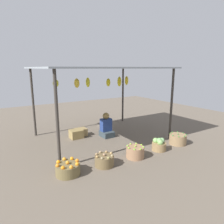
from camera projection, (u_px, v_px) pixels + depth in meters
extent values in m
plane|color=#655A4C|center=(101.00, 137.00, 6.38)|extent=(14.00, 14.00, 0.00)
cylinder|color=#38332D|center=(57.00, 121.00, 4.20)|extent=(0.07, 0.07, 2.15)
cylinder|color=#38332D|center=(171.00, 105.00, 5.98)|extent=(0.07, 0.07, 2.15)
cylinder|color=#38332D|center=(33.00, 103.00, 6.32)|extent=(0.07, 0.07, 2.15)
cylinder|color=#38332D|center=(123.00, 95.00, 8.10)|extent=(0.07, 0.07, 2.15)
cube|color=#8B949A|center=(100.00, 68.00, 5.91)|extent=(3.76, 2.85, 0.04)
ellipsoid|color=yellow|center=(56.00, 83.00, 5.69)|extent=(0.17, 0.17, 0.23)
ellipsoid|color=yellow|center=(77.00, 83.00, 5.77)|extent=(0.15, 0.15, 0.27)
ellipsoid|color=yellow|center=(88.00, 82.00, 6.07)|extent=(0.12, 0.12, 0.29)
ellipsoid|color=yellow|center=(108.00, 82.00, 6.04)|extent=(0.12, 0.12, 0.24)
ellipsoid|color=yellow|center=(119.00, 82.00, 6.45)|extent=(0.13, 0.13, 0.31)
ellipsoid|color=yellow|center=(127.00, 81.00, 6.96)|extent=(0.12, 0.12, 0.30)
cube|color=#344148|center=(107.00, 134.00, 6.42)|extent=(0.36, 0.44, 0.18)
cube|color=navy|center=(106.00, 125.00, 6.40)|extent=(0.34, 0.22, 0.40)
sphere|color=olive|center=(106.00, 116.00, 6.34)|extent=(0.21, 0.21, 0.21)
cylinder|color=brown|center=(68.00, 169.00, 4.13)|extent=(0.51, 0.51, 0.23)
sphere|color=orange|center=(68.00, 163.00, 4.10)|extent=(0.08, 0.08, 0.08)
sphere|color=orange|center=(77.00, 160.00, 4.21)|extent=(0.08, 0.08, 0.08)
sphere|color=orange|center=(72.00, 159.00, 4.30)|extent=(0.08, 0.08, 0.08)
sphere|color=orange|center=(64.00, 159.00, 4.27)|extent=(0.08, 0.08, 0.08)
sphere|color=orange|center=(58.00, 162.00, 4.14)|extent=(0.08, 0.08, 0.08)
sphere|color=orange|center=(58.00, 165.00, 3.99)|extent=(0.08, 0.08, 0.08)
sphere|color=orange|center=(63.00, 168.00, 3.90)|extent=(0.08, 0.08, 0.08)
sphere|color=orange|center=(71.00, 167.00, 3.92)|extent=(0.08, 0.08, 0.08)
sphere|color=orange|center=(77.00, 164.00, 4.05)|extent=(0.08, 0.08, 0.08)
cylinder|color=brown|center=(104.00, 161.00, 4.49)|extent=(0.43, 0.43, 0.24)
sphere|color=#9A775B|center=(104.00, 155.00, 4.46)|extent=(0.06, 0.06, 0.06)
sphere|color=#A88753|center=(111.00, 153.00, 4.56)|extent=(0.06, 0.06, 0.06)
sphere|color=#A48256|center=(106.00, 152.00, 4.64)|extent=(0.06, 0.06, 0.06)
sphere|color=#997F5B|center=(100.00, 152.00, 4.61)|extent=(0.06, 0.06, 0.06)
sphere|color=#967751|center=(97.00, 154.00, 4.50)|extent=(0.06, 0.06, 0.06)
sphere|color=#A6814C|center=(97.00, 157.00, 4.37)|extent=(0.06, 0.06, 0.06)
sphere|color=#95835C|center=(102.00, 158.00, 4.29)|extent=(0.06, 0.06, 0.06)
sphere|color=#94884E|center=(108.00, 158.00, 4.31)|extent=(0.06, 0.06, 0.06)
sphere|color=#9C875D|center=(112.00, 156.00, 4.42)|extent=(0.06, 0.06, 0.06)
cylinder|color=#98704F|center=(135.00, 152.00, 4.91)|extent=(0.44, 0.44, 0.28)
sphere|color=#89C236|center=(135.00, 146.00, 4.87)|extent=(0.04, 0.04, 0.04)
sphere|color=#87C22E|center=(142.00, 145.00, 4.97)|extent=(0.04, 0.04, 0.04)
sphere|color=#96C141|center=(136.00, 143.00, 5.06)|extent=(0.04, 0.04, 0.04)
sphere|color=#8EC73D|center=(130.00, 144.00, 5.04)|extent=(0.04, 0.04, 0.04)
sphere|color=#89CD41|center=(127.00, 146.00, 4.92)|extent=(0.04, 0.04, 0.04)
sphere|color=#8DC53C|center=(129.00, 148.00, 4.77)|extent=(0.04, 0.04, 0.04)
sphere|color=#83CF38|center=(134.00, 149.00, 4.69)|extent=(0.04, 0.04, 0.04)
sphere|color=#83BF30|center=(140.00, 149.00, 4.71)|extent=(0.04, 0.04, 0.04)
sphere|color=#88C041|center=(143.00, 147.00, 4.83)|extent=(0.04, 0.04, 0.04)
cylinder|color=olive|center=(159.00, 146.00, 5.35)|extent=(0.38, 0.38, 0.21)
sphere|color=#73AC5F|center=(159.00, 141.00, 5.31)|extent=(0.15, 0.15, 0.15)
sphere|color=#7FAC6E|center=(162.00, 140.00, 5.36)|extent=(0.15, 0.15, 0.15)
sphere|color=#80B15F|center=(156.00, 141.00, 5.36)|extent=(0.15, 0.15, 0.15)
sphere|color=#81B05F|center=(160.00, 142.00, 5.22)|extent=(0.15, 0.15, 0.15)
cylinder|color=#927450|center=(178.00, 139.00, 5.78)|extent=(0.48, 0.48, 0.28)
sphere|color=#2F8934|center=(178.00, 134.00, 5.75)|extent=(0.04, 0.04, 0.04)
sphere|color=#328334|center=(183.00, 133.00, 5.87)|extent=(0.04, 0.04, 0.04)
sphere|color=#3A8D35|center=(177.00, 132.00, 5.96)|extent=(0.04, 0.04, 0.04)
sphere|color=green|center=(172.00, 132.00, 5.93)|extent=(0.04, 0.04, 0.04)
sphere|color=#2F8624|center=(170.00, 134.00, 5.80)|extent=(0.04, 0.04, 0.04)
sphere|color=#358836|center=(173.00, 136.00, 5.64)|extent=(0.04, 0.04, 0.04)
sphere|color=#3A8F31|center=(179.00, 137.00, 5.54)|extent=(0.04, 0.04, 0.04)
sphere|color=#31872C|center=(184.00, 136.00, 5.57)|extent=(0.04, 0.04, 0.04)
sphere|color=#2F8934|center=(186.00, 135.00, 5.70)|extent=(0.04, 0.04, 0.04)
cube|color=olive|center=(81.00, 132.00, 6.49)|extent=(0.35, 0.31, 0.24)
cube|color=olive|center=(76.00, 134.00, 6.28)|extent=(0.38, 0.35, 0.26)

